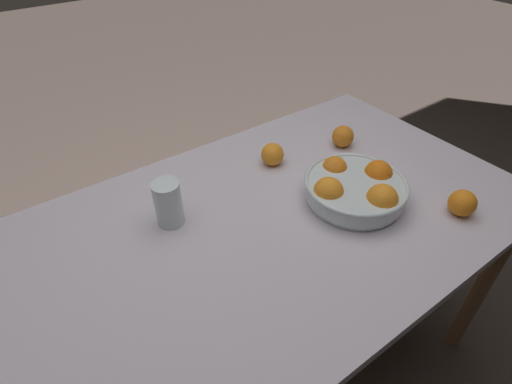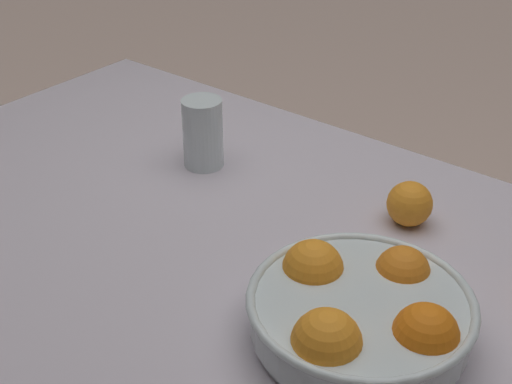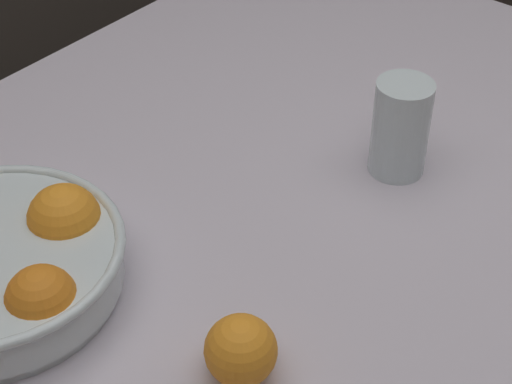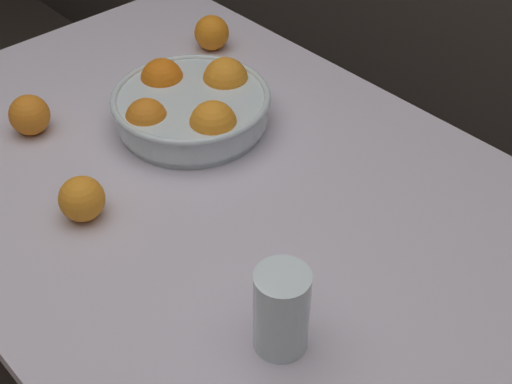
# 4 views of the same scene
# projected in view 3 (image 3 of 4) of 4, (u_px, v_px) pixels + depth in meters

# --- Properties ---
(dining_table) EXTENTS (1.46, 0.85, 0.76)m
(dining_table) POSITION_uv_depth(u_px,v_px,m) (201.00, 255.00, 1.08)
(dining_table) COLOR silver
(dining_table) RESTS_ON ground_plane
(juice_glass) EXTENTS (0.07, 0.07, 0.13)m
(juice_glass) POSITION_uv_depth(u_px,v_px,m) (400.00, 133.00, 1.06)
(juice_glass) COLOR #F4A314
(juice_glass) RESTS_ON dining_table
(orange_loose_near_bowl) EXTENTS (0.07, 0.07, 0.07)m
(orange_loose_near_bowl) POSITION_uv_depth(u_px,v_px,m) (241.00, 350.00, 0.82)
(orange_loose_near_bowl) COLOR orange
(orange_loose_near_bowl) RESTS_ON dining_table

